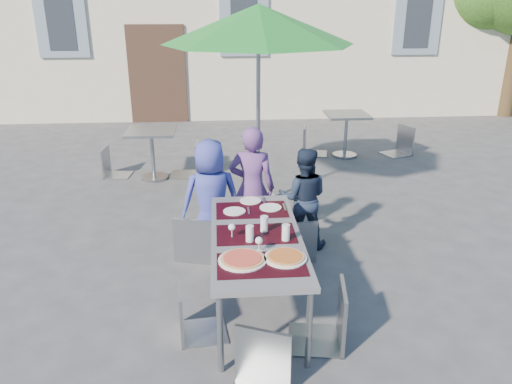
{
  "coord_description": "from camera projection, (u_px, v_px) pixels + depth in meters",
  "views": [
    {
      "loc": [
        -0.66,
        -4.3,
        2.71
      ],
      "look_at": [
        -0.27,
        0.6,
        0.81
      ],
      "focal_mm": 35.0,
      "sensor_mm": 36.0,
      "label": 1
    }
  ],
  "objects": [
    {
      "name": "ground",
      "position": [
        287.0,
        287.0,
        5.02
      ],
      "size": [
        90.0,
        90.0,
        0.0
      ],
      "primitive_type": "plane",
      "color": "#3F3F41",
      "rests_on": "ground"
    },
    {
      "name": "dining_table",
      "position": [
        256.0,
        240.0,
        4.47
      ],
      "size": [
        0.8,
        1.85,
        0.76
      ],
      "color": "#47474C",
      "rests_on": "ground"
    },
    {
      "name": "pizza_near_left",
      "position": [
        242.0,
        259.0,
        3.99
      ],
      "size": [
        0.39,
        0.39,
        0.03
      ],
      "color": "white",
      "rests_on": "dining_table"
    },
    {
      "name": "pizza_near_right",
      "position": [
        285.0,
        257.0,
        4.02
      ],
      "size": [
        0.35,
        0.35,
        0.03
      ],
      "color": "white",
      "rests_on": "dining_table"
    },
    {
      "name": "glassware",
      "position": [
        262.0,
        231.0,
        4.34
      ],
      "size": [
        0.53,
        0.44,
        0.15
      ],
      "color": "silver",
      "rests_on": "dining_table"
    },
    {
      "name": "place_settings",
      "position": [
        252.0,
        206.0,
        5.03
      ],
      "size": [
        0.63,
        0.48,
        0.01
      ],
      "color": "white",
      "rests_on": "dining_table"
    },
    {
      "name": "child_0",
      "position": [
        211.0,
        199.0,
        5.47
      ],
      "size": [
        0.72,
        0.53,
        1.33
      ],
      "primitive_type": "imported",
      "rotation": [
        0.0,
        0.0,
        3.32
      ],
      "color": "#39409D",
      "rests_on": "ground"
    },
    {
      "name": "child_1",
      "position": [
        252.0,
        188.0,
        5.65
      ],
      "size": [
        0.58,
        0.44,
        1.43
      ],
      "primitive_type": "imported",
      "rotation": [
        0.0,
        0.0,
        2.95
      ],
      "color": "#603A77",
      "rests_on": "ground"
    },
    {
      "name": "child_2",
      "position": [
        303.0,
        198.0,
        5.69
      ],
      "size": [
        0.63,
        0.43,
        1.18
      ],
      "primitive_type": "imported",
      "rotation": [
        0.0,
        0.0,
        2.96
      ],
      "color": "#1A2439",
      "rests_on": "ground"
    },
    {
      "name": "chair_0",
      "position": [
        194.0,
        211.0,
        5.37
      ],
      "size": [
        0.54,
        0.54,
        0.99
      ],
      "color": "gray",
      "rests_on": "ground"
    },
    {
      "name": "chair_1",
      "position": [
        242.0,
        219.0,
        5.33
      ],
      "size": [
        0.48,
        0.48,
        0.89
      ],
      "color": "#92979E",
      "rests_on": "ground"
    },
    {
      "name": "chair_2",
      "position": [
        297.0,
        214.0,
        5.37
      ],
      "size": [
        0.46,
        0.46,
        0.94
      ],
      "color": "gray",
      "rests_on": "ground"
    },
    {
      "name": "chair_3",
      "position": [
        190.0,
        283.0,
        4.14
      ],
      "size": [
        0.44,
        0.44,
        0.89
      ],
      "color": "gray",
      "rests_on": "ground"
    },
    {
      "name": "chair_4",
      "position": [
        331.0,
        281.0,
        4.01
      ],
      "size": [
        0.51,
        0.51,
        1.01
      ],
      "color": "gray",
      "rests_on": "ground"
    },
    {
      "name": "chair_5",
      "position": [
        259.0,
        332.0,
        3.44
      ],
      "size": [
        0.56,
        0.57,
        0.97
      ],
      "color": "gray",
      "rests_on": "ground"
    },
    {
      "name": "patio_umbrella",
      "position": [
        258.0,
        26.0,
        6.23
      ],
      "size": [
        2.47,
        2.47,
        2.66
      ],
      "color": "#9A9CA1",
      "rests_on": "ground"
    },
    {
      "name": "cafe_table_0",
      "position": [
        152.0,
        144.0,
        7.87
      ],
      "size": [
        0.75,
        0.75,
        0.81
      ],
      "color": "#9A9CA1",
      "rests_on": "ground"
    },
    {
      "name": "bg_chair_l_0",
      "position": [
        110.0,
        145.0,
        8.03
      ],
      "size": [
        0.44,
        0.44,
        0.9
      ],
      "color": "gray",
      "rests_on": "ground"
    },
    {
      "name": "bg_chair_r_0",
      "position": [
        190.0,
        139.0,
        8.02
      ],
      "size": [
        0.49,
        0.49,
        1.04
      ],
      "color": "gray",
      "rests_on": "ground"
    },
    {
      "name": "cafe_table_1",
      "position": [
        346.0,
        126.0,
        9.03
      ],
      "size": [
        0.75,
        0.75,
        0.8
      ],
      "color": "#9A9CA1",
      "rests_on": "ground"
    },
    {
      "name": "bg_chair_l_1",
      "position": [
        311.0,
        124.0,
        9.17
      ],
      "size": [
        0.53,
        0.53,
        0.98
      ],
      "color": "gray",
      "rests_on": "ground"
    },
    {
      "name": "bg_chair_r_1",
      "position": [
        403.0,
        123.0,
        9.16
      ],
      "size": [
        0.58,
        0.57,
        1.0
      ],
      "color": "gray",
      "rests_on": "ground"
    }
  ]
}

